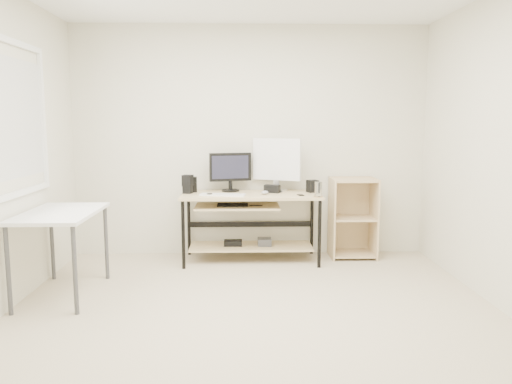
{
  "coord_description": "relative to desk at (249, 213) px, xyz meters",
  "views": [
    {
      "loc": [
        -0.1,
        -3.7,
        1.52
      ],
      "look_at": [
        0.04,
        1.3,
        0.82
      ],
      "focal_mm": 35.0,
      "sensor_mm": 36.0,
      "label": 1
    }
  ],
  "objects": [
    {
      "name": "side_table",
      "position": [
        -1.65,
        -1.06,
        0.13
      ],
      "size": [
        0.6,
        1.0,
        0.75
      ],
      "color": "white",
      "rests_on": "ground"
    },
    {
      "name": "smartphone",
      "position": [
        0.55,
        -0.15,
        0.22
      ],
      "size": [
        0.07,
        0.11,
        0.01
      ],
      "primitive_type": "cube",
      "rotation": [
        0.0,
        0.0,
        0.16
      ],
      "color": "black",
      "rests_on": "desk"
    },
    {
      "name": "black_monitor",
      "position": [
        -0.2,
        0.18,
        0.46
      ],
      "size": [
        0.47,
        0.2,
        0.43
      ],
      "rotation": [
        0.0,
        0.0,
        0.24
      ],
      "color": "black",
      "rests_on": "desk"
    },
    {
      "name": "drinking_glass",
      "position": [
        0.72,
        -0.27,
        0.29
      ],
      "size": [
        0.08,
        0.08,
        0.15
      ],
      "primitive_type": "cylinder",
      "rotation": [
        0.0,
        0.0,
        -0.12
      ],
      "color": "white",
      "rests_on": "coaster"
    },
    {
      "name": "room",
      "position": [
        -0.11,
        -1.62,
        0.78
      ],
      "size": [
        4.01,
        4.01,
        2.62
      ],
      "color": "#C5B698",
      "rests_on": "ground"
    },
    {
      "name": "white_imac",
      "position": [
        0.32,
        0.19,
        0.55
      ],
      "size": [
        0.53,
        0.27,
        0.59
      ],
      "rotation": [
        0.0,
        0.0,
        -0.42
      ],
      "color": "silver",
      "rests_on": "desk"
    },
    {
      "name": "coaster",
      "position": [
        0.72,
        -0.27,
        0.21
      ],
      "size": [
        0.11,
        0.11,
        0.01
      ],
      "primitive_type": "cylinder",
      "rotation": [
        0.0,
        0.0,
        -0.12
      ],
      "color": "#A67C4A",
      "rests_on": "desk"
    },
    {
      "name": "audio_controller",
      "position": [
        -0.61,
        0.13,
        0.3
      ],
      "size": [
        0.09,
        0.06,
        0.17
      ],
      "primitive_type": "cube",
      "rotation": [
        0.0,
        0.0,
        0.06
      ],
      "color": "black",
      "rests_on": "desk"
    },
    {
      "name": "volume_puck",
      "position": [
        -0.42,
        -0.15,
        0.22
      ],
      "size": [
        0.07,
        0.07,
        0.02
      ],
      "primitive_type": "cylinder",
      "rotation": [
        0.0,
        0.0,
        -0.2
      ],
      "color": "black",
      "rests_on": "desk"
    },
    {
      "name": "desk",
      "position": [
        0.0,
        0.0,
        0.0
      ],
      "size": [
        1.5,
        0.65,
        0.75
      ],
      "color": "#D2BA85",
      "rests_on": "ground"
    },
    {
      "name": "mouse",
      "position": [
        0.17,
        -0.06,
        0.23
      ],
      "size": [
        0.11,
        0.13,
        0.04
      ],
      "primitive_type": "ellipsoid",
      "rotation": [
        0.0,
        0.0,
        -0.37
      ],
      "color": "#B1B1B6",
      "rests_on": "desk"
    },
    {
      "name": "speaker_left",
      "position": [
        -0.66,
        0.04,
        0.32
      ],
      "size": [
        0.13,
        0.13,
        0.2
      ],
      "rotation": [
        0.0,
        0.0,
        -0.29
      ],
      "color": "black",
      "rests_on": "desk"
    },
    {
      "name": "speaker_right",
      "position": [
        0.71,
        0.09,
        0.28
      ],
      "size": [
        0.14,
        0.14,
        0.13
      ],
      "primitive_type": "cube",
      "rotation": [
        0.0,
        0.0,
        0.32
      ],
      "color": "black",
      "rests_on": "desk"
    },
    {
      "name": "shelf_unit",
      "position": [
        1.18,
        0.16,
        -0.09
      ],
      "size": [
        0.5,
        0.4,
        0.9
      ],
      "color": "#D8BA87",
      "rests_on": "ground"
    },
    {
      "name": "keyboard",
      "position": [
        -0.28,
        -0.14,
        0.22
      ],
      "size": [
        0.49,
        0.22,
        0.02
      ],
      "primitive_type": "cube",
      "rotation": [
        0.0,
        0.0,
        -0.19
      ],
      "color": "white",
      "rests_on": "desk"
    },
    {
      "name": "center_speaker",
      "position": [
        0.26,
        0.06,
        0.25
      ],
      "size": [
        0.19,
        0.14,
        0.09
      ],
      "primitive_type": "cube",
      "rotation": [
        0.0,
        0.0,
        -0.42
      ],
      "color": "black",
      "rests_on": "desk"
    }
  ]
}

